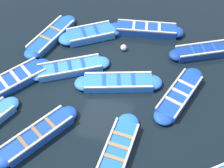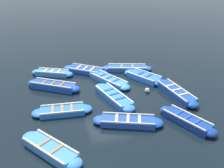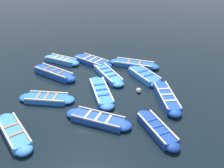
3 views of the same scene
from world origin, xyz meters
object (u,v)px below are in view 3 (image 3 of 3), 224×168
object	(u,v)px
boat_alongside	(93,61)
boat_stern_in	(145,76)
boat_far_corner	(98,119)
boat_mid_row	(54,73)
buoy_orange_near	(139,90)
boat_drifting	(108,74)
boat_tucked	(166,97)
boat_outer_left	(134,64)
boat_end_of_row	(101,92)
boat_broadside	(61,60)
boat_centre	(47,99)
boat_near_quay	(14,133)
boat_outer_right	(157,129)

from	to	relation	value
boat_alongside	boat_stern_in	bearing A→B (deg)	57.74
boat_far_corner	boat_stern_in	distance (m)	5.64
boat_mid_row	buoy_orange_near	size ratio (longest dim) A/B	11.34
boat_drifting	buoy_orange_near	world-z (taller)	boat_drifting
boat_stern_in	boat_alongside	size ratio (longest dim) A/B	0.98
boat_drifting	boat_mid_row	size ratio (longest dim) A/B	1.05
boat_tucked	boat_outer_left	xyz separation A→B (m)	(-4.64, -1.64, -0.03)
boat_tucked	boat_end_of_row	size ratio (longest dim) A/B	0.99
boat_stern_in	buoy_orange_near	xyz separation A→B (m)	(1.88, -0.53, -0.03)
boat_far_corner	boat_broadside	bearing A→B (deg)	-155.84
boat_end_of_row	boat_alongside	size ratio (longest dim) A/B	1.18
boat_centre	boat_near_quay	bearing A→B (deg)	-14.95
boat_outer_right	boat_drifting	size ratio (longest dim) A/B	0.90
boat_centre	boat_mid_row	bearing A→B (deg)	-175.47
boat_stern_in	boat_outer_left	bearing A→B (deg)	-162.22
boat_centre	boat_alongside	size ratio (longest dim) A/B	0.99
boat_broadside	boat_alongside	bearing A→B (deg)	86.59
boat_centre	buoy_orange_near	xyz separation A→B (m)	(-1.03, 5.45, 0.01)
boat_centre	boat_outer_left	xyz separation A→B (m)	(-4.81, 5.37, 0.02)
boat_centre	boat_outer_left	size ratio (longest dim) A/B	0.88
boat_outer_right	boat_drifting	xyz separation A→B (m)	(-5.89, -2.61, -0.03)
boat_near_quay	boat_outer_left	xyz separation A→B (m)	(-7.95, 6.21, -0.02)
boat_outer_right	boat_far_corner	size ratio (longest dim) A/B	0.91
boat_centre	boat_end_of_row	size ratio (longest dim) A/B	0.84
boat_outer_right	boat_alongside	size ratio (longest dim) A/B	0.98
boat_far_corner	boat_alongside	world-z (taller)	boat_alongside
boat_drifting	boat_outer_left	distance (m)	2.53
boat_outer_right	boat_drifting	world-z (taller)	boat_outer_right
boat_outer_right	boat_centre	distance (m)	6.67
boat_alongside	boat_mid_row	world-z (taller)	boat_mid_row
boat_outer_right	boat_alongside	distance (m)	8.90
boat_centre	boat_broadside	distance (m)	5.42
boat_alongside	boat_mid_row	size ratio (longest dim) A/B	0.97
boat_far_corner	boat_outer_left	distance (m)	7.13
boat_drifting	boat_broadside	size ratio (longest dim) A/B	1.19
boat_tucked	boat_end_of_row	world-z (taller)	boat_tucked
boat_tucked	buoy_orange_near	world-z (taller)	boat_tucked
boat_centre	boat_alongside	distance (m)	5.73
boat_drifting	boat_tucked	bearing A→B (deg)	49.99
boat_alongside	boat_centre	bearing A→B (deg)	-22.98
boat_outer_right	boat_stern_in	distance (m)	5.66
buoy_orange_near	boat_stern_in	bearing A→B (deg)	164.28
boat_outer_right	boat_outer_left	bearing A→B (deg)	-174.66
boat_outer_right	boat_outer_left	distance (m)	7.59
boat_outer_left	boat_outer_right	bearing A→B (deg)	5.34
boat_outer_left	boat_mid_row	distance (m)	5.86
boat_centre	buoy_orange_near	distance (m)	5.55
boat_outer_left	boat_mid_row	bearing A→B (deg)	-73.65
boat_end_of_row	boat_drifting	distance (m)	2.41
boat_centre	boat_drifting	xyz separation A→B (m)	(-3.15, 3.47, 0.02)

